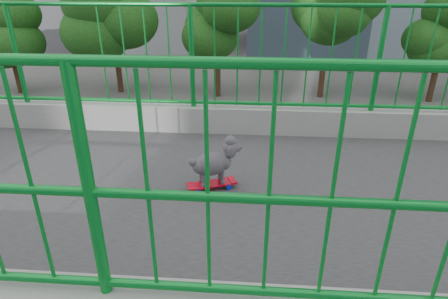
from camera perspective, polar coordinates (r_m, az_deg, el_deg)
road at (r=17.99m, az=8.09°, el=-4.07°), size 18.00×90.00×0.02m
railing at (r=3.35m, az=27.31°, el=-3.92°), size 3.00×24.00×1.42m
street_trees at (r=29.10m, az=9.45°, el=16.89°), size 5.30×60.40×7.26m
skateboard at (r=3.24m, az=-1.86°, el=-5.32°), size 0.27×0.44×0.06m
poodle at (r=3.14m, az=-1.48°, el=-1.82°), size 0.28×0.43×0.38m
car_0 at (r=12.25m, az=19.48°, el=-17.43°), size 1.64×4.06×1.38m
car_3 at (r=22.35m, az=30.87°, el=0.63°), size 2.21×5.44×1.58m
car_4 at (r=23.02m, az=9.64°, el=4.54°), size 1.80×4.48×1.52m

